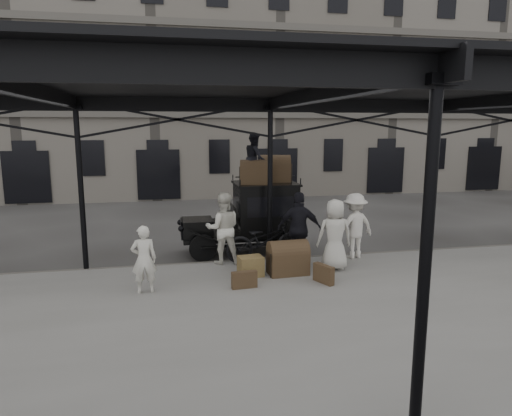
{
  "coord_description": "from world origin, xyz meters",
  "views": [
    {
      "loc": [
        -2.85,
        -10.29,
        3.87
      ],
      "look_at": [
        -0.48,
        1.6,
        1.7
      ],
      "focal_mm": 32.0,
      "sensor_mm": 36.0,
      "label": 1
    }
  ],
  "objects_px": {
    "porter_official": "(299,229)",
    "steamer_trunk_platform": "(288,260)",
    "taxi": "(255,214)",
    "bicycle": "(265,240)",
    "porter_left": "(144,259)",
    "steamer_trunk_roof_near": "(254,174)"
  },
  "relations": [
    {
      "from": "porter_official",
      "to": "steamer_trunk_roof_near",
      "type": "distance_m",
      "value": 2.39
    },
    {
      "from": "porter_official",
      "to": "steamer_trunk_roof_near",
      "type": "height_order",
      "value": "steamer_trunk_roof_near"
    },
    {
      "from": "porter_official",
      "to": "steamer_trunk_platform",
      "type": "relative_size",
      "value": 2.01
    },
    {
      "from": "bicycle",
      "to": "taxi",
      "type": "bearing_deg",
      "value": -7.8
    },
    {
      "from": "porter_left",
      "to": "bicycle",
      "type": "xyz_separation_m",
      "value": [
        3.2,
        1.91,
        -0.18
      ]
    },
    {
      "from": "steamer_trunk_platform",
      "to": "porter_left",
      "type": "bearing_deg",
      "value": -172.58
    },
    {
      "from": "porter_official",
      "to": "steamer_trunk_platform",
      "type": "height_order",
      "value": "porter_official"
    },
    {
      "from": "porter_official",
      "to": "bicycle",
      "type": "bearing_deg",
      "value": -15.4
    },
    {
      "from": "porter_left",
      "to": "steamer_trunk_platform",
      "type": "relative_size",
      "value": 1.56
    },
    {
      "from": "taxi",
      "to": "porter_left",
      "type": "relative_size",
      "value": 2.34
    },
    {
      "from": "porter_official",
      "to": "steamer_trunk_platform",
      "type": "distance_m",
      "value": 1.05
    },
    {
      "from": "taxi",
      "to": "steamer_trunk_roof_near",
      "type": "height_order",
      "value": "steamer_trunk_roof_near"
    },
    {
      "from": "taxi",
      "to": "bicycle",
      "type": "relative_size",
      "value": 1.61
    },
    {
      "from": "porter_left",
      "to": "bicycle",
      "type": "relative_size",
      "value": 0.69
    },
    {
      "from": "porter_official",
      "to": "taxi",
      "type": "bearing_deg",
      "value": -48.33
    },
    {
      "from": "porter_official",
      "to": "bicycle",
      "type": "relative_size",
      "value": 0.89
    },
    {
      "from": "taxi",
      "to": "porter_official",
      "type": "bearing_deg",
      "value": -68.09
    },
    {
      "from": "taxi",
      "to": "bicycle",
      "type": "distance_m",
      "value": 1.51
    },
    {
      "from": "taxi",
      "to": "steamer_trunk_platform",
      "type": "relative_size",
      "value": 3.65
    },
    {
      "from": "porter_official",
      "to": "porter_left",
      "type": "bearing_deg",
      "value": 38.02
    },
    {
      "from": "porter_official",
      "to": "bicycle",
      "type": "height_order",
      "value": "porter_official"
    },
    {
      "from": "porter_left",
      "to": "steamer_trunk_platform",
      "type": "distance_m",
      "value": 3.62
    }
  ]
}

